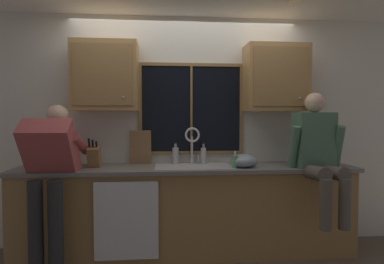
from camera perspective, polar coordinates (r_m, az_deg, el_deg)
back_wall at (r=3.80m, az=-1.32°, el=0.18°), size 5.83×0.12×2.55m
ceiling_downlight_right at (r=3.56m, az=17.42°, el=20.66°), size 0.14×0.14×0.01m
window_glass at (r=3.74m, az=-0.12°, el=3.98°), size 1.10×0.02×0.95m
window_frame_top at (r=3.77m, az=-0.11°, el=11.49°), size 1.17×0.02×0.04m
window_frame_bottom at (r=3.75m, az=-0.11°, el=-3.57°), size 1.17×0.02×0.04m
window_frame_left at (r=3.72m, az=-8.87°, el=3.96°), size 0.04×0.02×0.95m
window_frame_right at (r=3.82m, az=8.43°, el=3.92°), size 0.03×0.02×0.95m
window_mullion_center at (r=3.72m, az=-0.11°, el=3.98°), size 0.02×0.02×0.95m
lower_cabinet_run at (r=3.59m, az=-0.94°, el=-13.50°), size 3.43×0.58×0.88m
countertop at (r=3.47m, az=-0.92°, el=-6.27°), size 3.49×0.62×0.04m
dishwasher_front at (r=3.29m, az=-11.19°, el=-14.73°), size 0.60×0.02×0.74m
upper_cabinet_left at (r=3.64m, az=-14.64°, el=9.24°), size 0.67×0.36×0.72m
upper_cabinet_right at (r=3.79m, az=14.20°, el=8.96°), size 0.67×0.36×0.72m
sink at (r=3.50m, az=0.29°, el=-7.49°), size 0.80×0.46×0.21m
faucet at (r=3.63m, az=0.15°, el=-1.53°), size 0.18×0.09×0.40m
person_standing at (r=3.32m, az=-23.13°, el=-5.85°), size 0.53×0.69×1.55m
person_sitting_on_counter at (r=3.53m, az=20.90°, el=-2.95°), size 0.54×0.62×1.26m
knife_block at (r=3.53m, az=-16.48°, el=-4.10°), size 0.12×0.18×0.32m
cutting_board at (r=3.66m, az=-8.83°, el=-2.62°), size 0.23×0.10×0.37m
mixing_bowl at (r=3.47m, az=8.86°, el=-4.92°), size 0.28×0.28×0.14m
soap_dispenser at (r=3.39m, az=7.36°, el=-5.03°), size 0.06×0.07×0.17m
bottle_green_glass at (r=3.66m, az=-2.85°, el=-3.98°), size 0.07×0.07×0.23m
bottle_tall_clear at (r=3.64m, az=1.99°, el=-4.02°), size 0.06×0.06×0.23m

